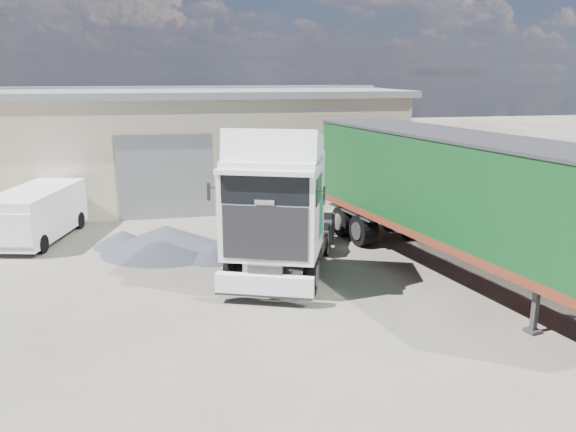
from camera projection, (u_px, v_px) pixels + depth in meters
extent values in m
plane|color=black|center=(245.00, 305.00, 15.11)|extent=(120.00, 120.00, 0.00)
cube|color=tan|center=(85.00, 146.00, 28.47)|extent=(30.00, 12.00, 5.00)
cube|color=#5C5F61|center=(80.00, 92.00, 27.82)|extent=(30.60, 12.60, 0.30)
cube|color=#5C5F61|center=(166.00, 177.00, 23.73)|extent=(4.00, 0.08, 3.60)
cube|color=#5C5F61|center=(80.00, 88.00, 27.77)|extent=(30.60, 0.40, 0.15)
cube|color=maroon|center=(506.00, 195.00, 22.78)|extent=(0.35, 26.00, 2.50)
cylinder|color=black|center=(271.00, 273.00, 15.93)|extent=(2.79, 1.95, 1.11)
cylinder|color=black|center=(291.00, 237.00, 19.42)|extent=(2.84, 1.97, 1.11)
cylinder|color=black|center=(297.00, 226.00, 20.82)|extent=(2.84, 1.97, 1.11)
cube|color=#2D2D30|center=(286.00, 236.00, 18.23)|extent=(3.34, 6.77, 0.31)
cube|color=silver|center=(264.00, 285.00, 14.97)|extent=(2.58, 1.20, 0.57)
cube|color=silver|center=(273.00, 208.00, 15.82)|extent=(3.30, 3.18, 2.56)
cube|color=black|center=(265.00, 233.00, 14.77)|extent=(2.17, 0.88, 1.46)
cube|color=black|center=(265.00, 190.00, 14.51)|extent=(2.21, 0.89, 0.78)
cube|color=silver|center=(274.00, 149.00, 15.62)|extent=(3.14, 2.82, 1.28)
cube|color=#0C5945|center=(232.00, 213.00, 16.50)|extent=(0.29, 0.74, 1.15)
cube|color=#0C5945|center=(321.00, 216.00, 16.09)|extent=(0.29, 0.74, 1.15)
cylinder|color=#2D2D30|center=(292.00, 219.00, 19.47)|extent=(1.48, 1.48, 0.13)
cube|color=#2D2D30|center=(535.00, 310.00, 13.38)|extent=(0.38, 0.38, 1.18)
cylinder|color=black|center=(379.00, 223.00, 21.28)|extent=(2.92, 1.66, 1.14)
cube|color=#2D2D30|center=(456.00, 244.00, 17.30)|extent=(3.41, 12.84, 0.38)
cube|color=#612716|center=(456.00, 233.00, 17.21)|extent=(5.20, 13.20, 0.26)
cube|color=black|center=(460.00, 184.00, 16.84)|extent=(5.20, 13.20, 2.80)
cube|color=#2D2D30|center=(464.00, 136.00, 16.48)|extent=(5.28, 13.28, 0.09)
cylinder|color=black|center=(17.00, 244.00, 19.43)|extent=(2.05, 1.12, 0.67)
cylinder|color=black|center=(58.00, 220.00, 22.57)|extent=(2.05, 1.12, 0.67)
cube|color=silver|center=(37.00, 212.00, 20.81)|extent=(2.99, 4.99, 1.72)
cube|color=silver|center=(10.00, 227.00, 18.96)|extent=(2.04, 1.34, 1.11)
cube|color=black|center=(11.00, 210.00, 19.02)|extent=(1.74, 0.50, 0.61)
cone|color=black|center=(166.00, 238.00, 19.59)|extent=(5.21, 5.21, 0.94)
cone|color=black|center=(213.00, 252.00, 18.81)|extent=(1.95, 1.95, 0.47)
cone|color=black|center=(122.00, 238.00, 20.30)|extent=(2.39, 2.39, 0.57)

